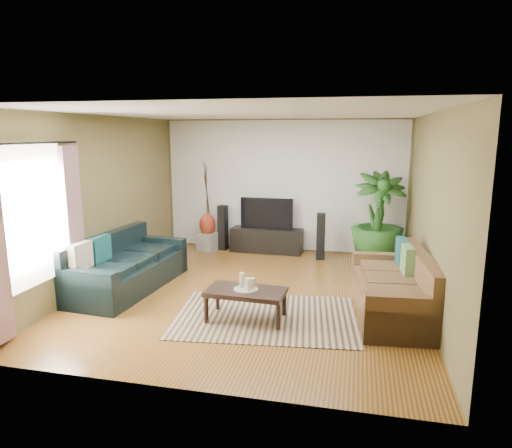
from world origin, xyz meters
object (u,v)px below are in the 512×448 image
(vase, at_px, (207,225))
(side_table, at_px, (151,254))
(sofa_left, at_px, (128,262))
(sofa_right, at_px, (392,284))
(tv_stand, at_px, (267,240))
(speaker_right, at_px, (321,236))
(potted_plant, at_px, (378,218))
(pedestal, at_px, (208,242))
(television, at_px, (267,213))
(coffee_table, at_px, (246,305))
(speaker_left, at_px, (223,228))

(vase, relative_size, side_table, 1.01)
(sofa_left, height_order, sofa_right, same)
(sofa_left, distance_m, tv_stand, 3.18)
(sofa_left, height_order, tv_stand, sofa_left)
(sofa_right, distance_m, speaker_right, 2.80)
(potted_plant, distance_m, pedestal, 3.49)
(television, relative_size, pedestal, 2.91)
(tv_stand, height_order, pedestal, tv_stand)
(coffee_table, height_order, pedestal, coffee_table)
(sofa_left, xyz_separation_m, speaker_right, (2.82, 2.38, 0.03))
(sofa_right, distance_m, pedestal, 4.46)
(sofa_right, height_order, television, television)
(tv_stand, bearing_deg, sofa_left, -120.08)
(coffee_table, relative_size, television, 0.94)
(tv_stand, bearing_deg, television, 0.00)
(tv_stand, relative_size, pedestal, 3.97)
(sofa_right, bearing_deg, sofa_left, -97.31)
(sofa_left, xyz_separation_m, tv_stand, (1.69, 2.69, -0.18))
(coffee_table, bearing_deg, sofa_right, 22.15)
(sofa_right, xyz_separation_m, speaker_left, (-3.24, 2.86, 0.04))
(tv_stand, height_order, speaker_left, speaker_left)
(pedestal, relative_size, vase, 0.78)
(coffee_table, distance_m, potted_plant, 3.63)
(sofa_left, bearing_deg, sofa_right, -88.00)
(sofa_left, height_order, television, television)
(speaker_right, bearing_deg, sofa_left, -145.42)
(television, bearing_deg, side_table, -141.71)
(sofa_left, relative_size, speaker_left, 2.41)
(tv_stand, xyz_separation_m, television, (0.00, 0.00, 0.56))
(sofa_right, bearing_deg, vase, -132.41)
(sofa_left, bearing_deg, vase, -5.89)
(coffee_table, xyz_separation_m, pedestal, (-1.66, 3.35, -0.02))
(tv_stand, relative_size, potted_plant, 0.85)
(sofa_right, xyz_separation_m, vase, (-3.54, 2.71, 0.11))
(sofa_left, distance_m, coffee_table, 2.28)
(coffee_table, xyz_separation_m, tv_stand, (-0.43, 3.50, 0.04))
(sofa_left, distance_m, vase, 2.59)
(sofa_right, xyz_separation_m, tv_stand, (-2.31, 2.86, -0.18))
(television, distance_m, vase, 1.27)
(tv_stand, distance_m, side_table, 2.39)
(potted_plant, xyz_separation_m, pedestal, (-3.41, 0.24, -0.68))
(speaker_right, bearing_deg, sofa_right, -70.74)
(coffee_table, height_order, side_table, side_table)
(television, bearing_deg, sofa_right, -51.08)
(coffee_table, xyz_separation_m, potted_plant, (1.75, 3.12, 0.65))
(side_table, bearing_deg, speaker_right, 21.23)
(speaker_left, distance_m, pedestal, 0.43)
(pedestal, bearing_deg, vase, 0.00)
(speaker_right, height_order, pedestal, speaker_right)
(television, xyz_separation_m, speaker_right, (1.13, -0.31, -0.35))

